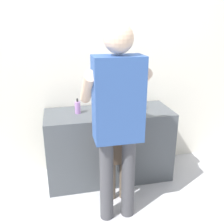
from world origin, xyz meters
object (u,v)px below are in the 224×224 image
at_px(toothbrush_cup, 140,106).
at_px(child_toddler, 117,150).
at_px(soap_bottle, 78,107).
at_px(adult_parent, 118,112).

distance_m(toothbrush_cup, child_toddler, 0.60).
height_order(soap_bottle, child_toddler, soap_bottle).
bearing_deg(soap_bottle, adult_parent, -67.46).
distance_m(toothbrush_cup, soap_bottle, 0.69).
bearing_deg(adult_parent, child_toddler, 75.55).
xyz_separation_m(soap_bottle, adult_parent, (0.28, -0.66, 0.16)).
distance_m(toothbrush_cup, adult_parent, 0.76).
distance_m(child_toddler, adult_parent, 0.55).
relative_size(child_toddler, adult_parent, 0.54).
height_order(soap_bottle, adult_parent, adult_parent).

